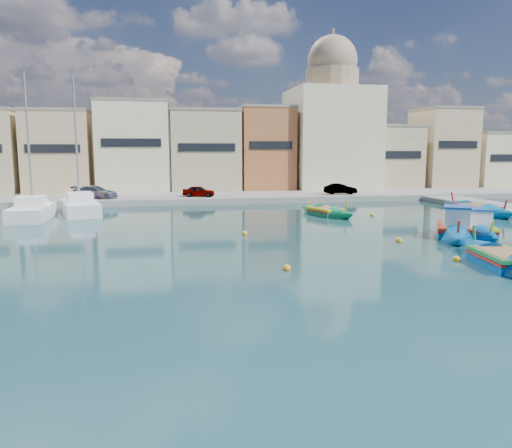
{
  "coord_description": "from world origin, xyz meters",
  "views": [
    {
      "loc": [
        -10.83,
        -19.87,
        5.37
      ],
      "look_at": [
        -5.91,
        6.0,
        1.4
      ],
      "focal_mm": 35.0,
      "sensor_mm": 36.0,
      "label": 1
    }
  ],
  "objects_px": {
    "church_block": "(331,124)",
    "yacht_north": "(78,206)",
    "luzzu_blue_cabin": "(474,231)",
    "luzzu_green": "(326,213)",
    "luzzu_blue_south": "(504,262)",
    "luzzu_turquoise_cabin": "(455,230)",
    "yacht_midnorth": "(37,211)",
    "luzzu_cyan_mid": "(476,210)"
  },
  "relations": [
    {
      "from": "luzzu_turquoise_cabin",
      "to": "luzzu_green",
      "type": "distance_m",
      "value": 11.76
    },
    {
      "from": "yacht_midnorth",
      "to": "yacht_north",
      "type": "bearing_deg",
      "value": 43.0
    },
    {
      "from": "luzzu_green",
      "to": "luzzu_blue_south",
      "type": "height_order",
      "value": "luzzu_blue_south"
    },
    {
      "from": "church_block",
      "to": "luzzu_cyan_mid",
      "type": "bearing_deg",
      "value": -77.57
    },
    {
      "from": "luzzu_turquoise_cabin",
      "to": "luzzu_blue_south",
      "type": "xyz_separation_m",
      "value": [
        -2.55,
        -7.91,
        -0.1
      ]
    },
    {
      "from": "luzzu_blue_cabin",
      "to": "luzzu_cyan_mid",
      "type": "relative_size",
      "value": 0.86
    },
    {
      "from": "luzzu_cyan_mid",
      "to": "luzzu_green",
      "type": "xyz_separation_m",
      "value": [
        -12.73,
        1.26,
        -0.04
      ]
    },
    {
      "from": "luzzu_turquoise_cabin",
      "to": "luzzu_blue_cabin",
      "type": "bearing_deg",
      "value": -7.15
    },
    {
      "from": "church_block",
      "to": "yacht_north",
      "type": "distance_m",
      "value": 32.73
    },
    {
      "from": "luzzu_blue_south",
      "to": "luzzu_green",
      "type": "bearing_deg",
      "value": 96.87
    },
    {
      "from": "luzzu_turquoise_cabin",
      "to": "yacht_midnorth",
      "type": "bearing_deg",
      "value": 152.31
    },
    {
      "from": "yacht_midnorth",
      "to": "luzzu_green",
      "type": "bearing_deg",
      "value": -9.47
    },
    {
      "from": "luzzu_cyan_mid",
      "to": "luzzu_green",
      "type": "distance_m",
      "value": 12.8
    },
    {
      "from": "church_block",
      "to": "yacht_north",
      "type": "relative_size",
      "value": 1.56
    },
    {
      "from": "luzzu_turquoise_cabin",
      "to": "yacht_midnorth",
      "type": "height_order",
      "value": "yacht_midnorth"
    },
    {
      "from": "church_block",
      "to": "luzzu_blue_south",
      "type": "distance_m",
      "value": 41.26
    },
    {
      "from": "church_block",
      "to": "luzzu_cyan_mid",
      "type": "distance_m",
      "value": 24.62
    },
    {
      "from": "luzzu_blue_cabin",
      "to": "luzzu_blue_south",
      "type": "bearing_deg",
      "value": -115.73
    },
    {
      "from": "luzzu_cyan_mid",
      "to": "yacht_north",
      "type": "xyz_separation_m",
      "value": [
        -32.95,
        7.62,
        0.2
      ]
    },
    {
      "from": "luzzu_green",
      "to": "luzzu_turquoise_cabin",
      "type": "bearing_deg",
      "value": -65.9
    },
    {
      "from": "church_block",
      "to": "yacht_north",
      "type": "height_order",
      "value": "church_block"
    },
    {
      "from": "luzzu_blue_south",
      "to": "yacht_north",
      "type": "bearing_deg",
      "value": 131.93
    },
    {
      "from": "church_block",
      "to": "luzzu_blue_cabin",
      "type": "relative_size",
      "value": 2.42
    },
    {
      "from": "luzzu_blue_cabin",
      "to": "luzzu_green",
      "type": "xyz_separation_m",
      "value": [
        -5.99,
        10.88,
        -0.09
      ]
    },
    {
      "from": "luzzu_turquoise_cabin",
      "to": "luzzu_blue_south",
      "type": "relative_size",
      "value": 1.01
    },
    {
      "from": "church_block",
      "to": "luzzu_blue_cabin",
      "type": "xyz_separation_m",
      "value": [
        -1.75,
        -32.32,
        -8.08
      ]
    },
    {
      "from": "luzzu_green",
      "to": "luzzu_blue_cabin",
      "type": "bearing_deg",
      "value": -61.18
    },
    {
      "from": "yacht_north",
      "to": "yacht_midnorth",
      "type": "xyz_separation_m",
      "value": [
        -2.72,
        -2.54,
        -0.01
      ]
    },
    {
      "from": "luzzu_green",
      "to": "luzzu_blue_south",
      "type": "relative_size",
      "value": 0.81
    },
    {
      "from": "luzzu_blue_cabin",
      "to": "yacht_midnorth",
      "type": "xyz_separation_m",
      "value": [
        -28.92,
        14.71,
        0.14
      ]
    },
    {
      "from": "luzzu_blue_cabin",
      "to": "luzzu_green",
      "type": "relative_size",
      "value": 1.09
    },
    {
      "from": "luzzu_blue_cabin",
      "to": "yacht_midnorth",
      "type": "bearing_deg",
      "value": 153.05
    },
    {
      "from": "yacht_north",
      "to": "luzzu_blue_cabin",
      "type": "bearing_deg",
      "value": -33.35
    },
    {
      "from": "luzzu_turquoise_cabin",
      "to": "yacht_midnorth",
      "type": "relative_size",
      "value": 0.76
    },
    {
      "from": "luzzu_green",
      "to": "luzzu_blue_south",
      "type": "distance_m",
      "value": 18.78
    },
    {
      "from": "luzzu_green",
      "to": "yacht_north",
      "type": "xyz_separation_m",
      "value": [
        -20.21,
        6.36,
        0.24
      ]
    },
    {
      "from": "luzzu_blue_south",
      "to": "church_block",
      "type": "bearing_deg",
      "value": 82.21
    },
    {
      "from": "luzzu_blue_south",
      "to": "yacht_north",
      "type": "xyz_separation_m",
      "value": [
        -22.46,
        25.01,
        0.22
      ]
    },
    {
      "from": "luzzu_blue_cabin",
      "to": "luzzu_blue_south",
      "type": "relative_size",
      "value": 0.88
    },
    {
      "from": "luzzu_blue_cabin",
      "to": "luzzu_green",
      "type": "height_order",
      "value": "luzzu_blue_cabin"
    },
    {
      "from": "luzzu_blue_south",
      "to": "yacht_north",
      "type": "distance_m",
      "value": 33.61
    },
    {
      "from": "church_block",
      "to": "yacht_north",
      "type": "xyz_separation_m",
      "value": [
        -27.95,
        -15.07,
        -7.93
      ]
    }
  ]
}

